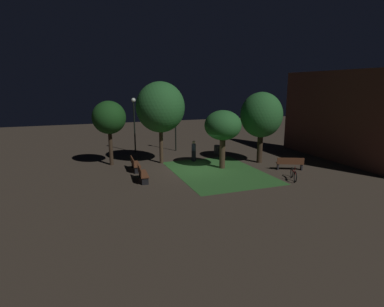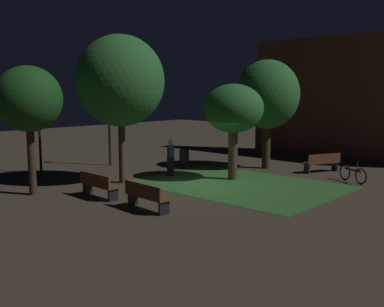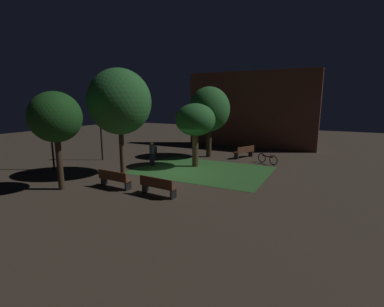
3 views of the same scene
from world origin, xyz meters
TOP-DOWN VIEW (x-y plane):
  - ground_plane at (0.00, 0.00)m, footprint 60.00×60.00m
  - grass_lawn at (1.08, 1.22)m, footprint 7.88×5.70m
  - bench_lawn_edge at (-1.27, -3.96)m, footprint 1.82×0.56m
  - bench_near_trees at (1.26, -3.96)m, footprint 1.83×0.62m
  - bench_corner at (2.26, 6.09)m, footprint 1.20×1.83m
  - tree_back_right at (-0.30, 5.28)m, footprint 3.08×3.08m
  - tree_lawn_side at (-2.72, -1.69)m, footprint 3.53×3.53m
  - tree_right_canopy at (0.22, 1.92)m, footprint 2.54×2.54m
  - tree_near_wall at (-3.43, -5.28)m, footprint 2.37×2.37m
  - lamp_post_path_center at (-6.65, 0.66)m, footprint 0.36×0.36m
  - lamp_post_plaza_east at (-7.22, -2.85)m, footprint 0.36×0.36m
  - trash_bin at (-4.20, 3.57)m, footprint 0.51×0.51m
  - bicycle at (4.24, 4.85)m, footprint 1.49×0.77m
  - pedestrian at (-2.35, 0.75)m, footprint 0.33×0.32m
  - building_wall_backdrop at (1.14, 11.15)m, footprint 11.69×0.80m

SIDE VIEW (x-z plane):
  - ground_plane at x=0.00m, z-range 0.00..0.00m
  - grass_lawn at x=1.08m, z-range 0.00..0.01m
  - bicycle at x=4.24m, z-range -0.12..0.81m
  - trash_bin at x=-4.20m, z-range 0.00..0.73m
  - bench_lawn_edge at x=-1.27m, z-range 0.04..0.92m
  - bench_near_trees at x=1.26m, z-range 0.04..0.92m
  - bench_corner at x=2.26m, z-range 0.04..0.92m
  - pedestrian at x=-2.35m, z-range 0.05..1.66m
  - lamp_post_path_center at x=-6.65m, z-range 0.76..4.74m
  - tree_right_canopy at x=0.22m, z-range 0.95..5.02m
  - lamp_post_plaza_east at x=-7.22m, z-range 0.83..5.50m
  - building_wall_backdrop at x=1.14m, z-range 0.00..6.81m
  - tree_near_wall at x=-3.43m, z-range 1.12..5.77m
  - tree_back_right at x=-0.30m, z-range 0.94..6.19m
  - tree_lawn_side at x=-2.72m, z-range 1.15..7.14m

